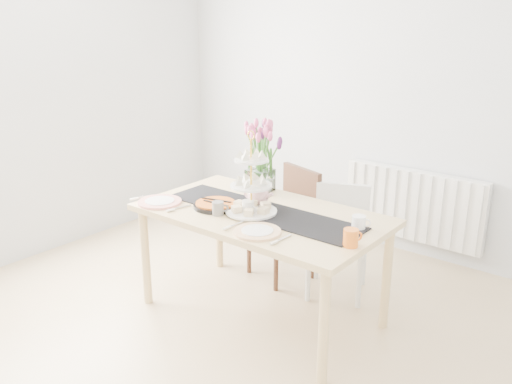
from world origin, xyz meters
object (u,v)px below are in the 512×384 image
Objects in this scene: cake_stand at (251,193)px; tart_tin at (216,205)px; radiator at (413,205)px; mug_white at (248,207)px; cream_jug at (359,223)px; chair_white at (340,232)px; plate_left at (160,202)px; dining_table at (261,223)px; teapot at (258,195)px; chair_brown at (290,215)px; tulip_vase at (260,147)px; mug_grey at (218,208)px; plate_right at (257,232)px; mug_orange at (351,238)px.

tart_tin is at bearing -167.87° from cake_stand.
radiator is 13.02× the size of mug_white.
cream_jug is 0.90× the size of mug_white.
chair_white is 2.68× the size of plate_left.
dining_table is at bearing 73.40° from mug_white.
cake_stand is 2.10× the size of teapot.
radiator is 5.17× the size of teapot.
chair_brown is at bearing -122.85° from radiator.
tulip_vase is (-0.06, -0.29, 0.58)m from chair_brown.
tulip_vase reaches higher than mug_grey.
teapot reaches higher than plate_right.
plate_left is at bearing -155.26° from mug_white.
tart_tin is (-0.07, -0.76, 0.27)m from chair_brown.
radiator is 1.90m from mug_grey.
teapot is 0.67m from plate_left.
dining_table is at bearing -103.81° from radiator.
mug_grey is (-0.40, -0.87, 0.34)m from chair_white.
mug_grey is 0.39m from plate_right.
teapot is at bearing -60.13° from chair_brown.
tart_tin is (-0.01, -0.46, -0.31)m from tulip_vase.
chair_brown is 1.08× the size of chair_white.
teapot reaches higher than mug_white.
chair_white is (0.22, 0.66, -0.22)m from dining_table.
tulip_vase reaches higher than chair_white.
mug_white is 0.31× the size of plate_left.
tulip_vase is 0.51m from cake_stand.
chair_brown is 1.75× the size of cake_stand.
chair_brown is (-0.22, 0.63, -0.18)m from dining_table.
dining_table is at bearing -54.18° from chair_brown.
plate_right is (0.29, -0.38, -0.07)m from teapot.
dining_table is at bearing 22.83° from tart_tin.
cream_jug is (0.73, 0.04, -0.03)m from teapot.
tulip_vase is 2.02× the size of tart_tin.
mug_orange reaches higher than dining_table.
plate_right is at bearing -19.44° from tart_tin.
mug_white is 0.76m from mug_orange.
plate_left is (-0.43, -0.93, 0.26)m from chair_brown.
dining_table is 5.69× the size of plate_right.
mug_orange is at bearing 7.04° from plate_left.
cream_jug is at bearing 18.24° from plate_left.
tart_tin is 1.01m from mug_orange.
radiator is 1.53m from tulip_vase.
cream_jug is at bearing 11.31° from dining_table.
cake_stand is at bearing 177.79° from cream_jug.
chair_white is 0.86m from mug_white.
chair_brown is at bearing 159.99° from chair_white.
tart_tin is at bearing -135.70° from teapot.
dining_table is 2.02× the size of chair_white.
mug_white is (-0.01, -0.02, -0.09)m from cake_stand.
teapot reaches higher than tart_tin.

